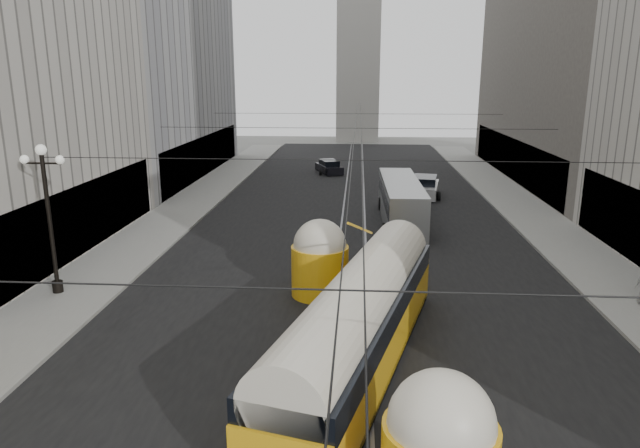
# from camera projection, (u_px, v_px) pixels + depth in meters

# --- Properties ---
(road) EXTENTS (20.00, 85.00, 0.02)m
(road) POSITION_uv_depth(u_px,v_px,m) (353.00, 219.00, 37.85)
(road) COLOR black
(road) RESTS_ON ground
(sidewalk_left) EXTENTS (4.00, 72.00, 0.15)m
(sidewalk_left) POSITION_uv_depth(u_px,v_px,m) (191.00, 203.00, 41.99)
(sidewalk_left) COLOR gray
(sidewalk_left) RESTS_ON ground
(sidewalk_right) EXTENTS (4.00, 72.00, 0.15)m
(sidewalk_right) POSITION_uv_depth(u_px,v_px,m) (523.00, 208.00, 40.42)
(sidewalk_right) COLOR gray
(sidewalk_right) RESTS_ON ground
(rail_left) EXTENTS (0.12, 85.00, 0.04)m
(rail_left) POSITION_uv_depth(u_px,v_px,m) (342.00, 218.00, 37.90)
(rail_left) COLOR gray
(rail_left) RESTS_ON ground
(rail_right) EXTENTS (0.12, 85.00, 0.04)m
(rail_right) POSITION_uv_depth(u_px,v_px,m) (365.00, 219.00, 37.80)
(rail_right) COLOR gray
(rail_right) RESTS_ON ground
(building_left_far) EXTENTS (12.60, 28.60, 28.60)m
(building_left_far) POSITION_uv_depth(u_px,v_px,m) (132.00, 16.00, 50.50)
(building_left_far) COLOR #999999
(building_left_far) RESTS_ON ground
(distant_tower) EXTENTS (6.00, 6.00, 31.36)m
(distant_tower) POSITION_uv_depth(u_px,v_px,m) (359.00, 33.00, 79.92)
(distant_tower) COLOR #B2AFA8
(distant_tower) RESTS_ON ground
(lamppost_left_mid) EXTENTS (1.86, 0.44, 6.37)m
(lamppost_left_mid) POSITION_uv_depth(u_px,v_px,m) (48.00, 211.00, 23.73)
(lamppost_left_mid) COLOR black
(lamppost_left_mid) RESTS_ON sidewalk_left
(catenary) EXTENTS (25.00, 72.00, 0.23)m
(catenary) POSITION_uv_depth(u_px,v_px,m) (357.00, 131.00, 35.38)
(catenary) COLOR black
(catenary) RESTS_ON ground
(streetcar) EXTENTS (5.84, 15.11, 3.40)m
(streetcar) POSITION_uv_depth(u_px,v_px,m) (359.00, 320.00, 18.14)
(streetcar) COLOR #F3B015
(streetcar) RESTS_ON ground
(city_bus) EXTENTS (2.54, 10.78, 2.73)m
(city_bus) POSITION_uv_depth(u_px,v_px,m) (401.00, 200.00, 36.38)
(city_bus) COLOR #979A9C
(city_bus) RESTS_ON ground
(sedan_white_far) EXTENTS (2.85, 5.24, 1.57)m
(sedan_white_far) POSITION_uv_depth(u_px,v_px,m) (424.00, 187.00, 44.76)
(sedan_white_far) COLOR silver
(sedan_white_far) RESTS_ON ground
(sedan_dark_far) EXTENTS (2.99, 4.38, 1.28)m
(sedan_dark_far) POSITION_uv_depth(u_px,v_px,m) (329.00, 167.00, 55.37)
(sedan_dark_far) COLOR black
(sedan_dark_far) RESTS_ON ground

